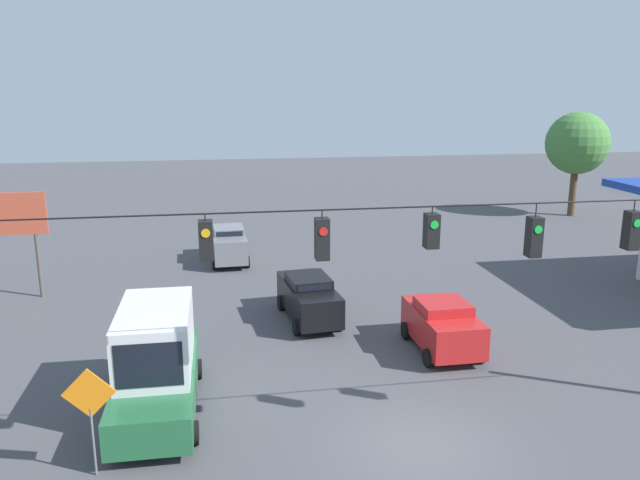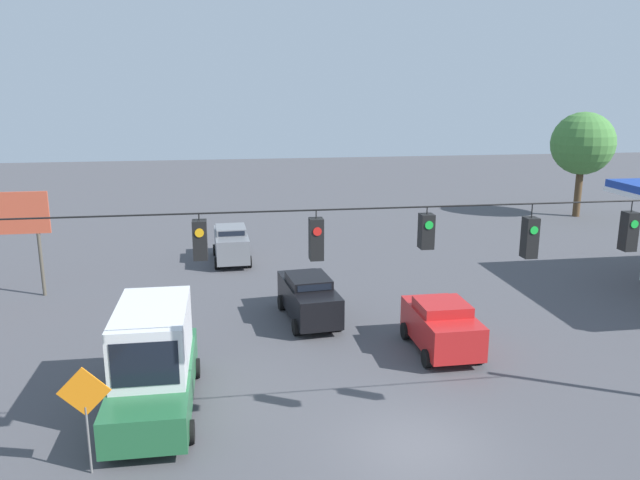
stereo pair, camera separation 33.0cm
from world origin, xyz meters
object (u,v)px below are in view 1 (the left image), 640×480
at_px(traffic_cone_second, 169,366).
at_px(sedan_red_crossing_near, 442,325).
at_px(box_truck_green_parked_shoulder, 156,361).
at_px(overhead_signal_span, 431,279).
at_px(roadside_billboard, 3,222).
at_px(sedan_black_withflow_mid, 309,297).
at_px(work_zone_sign, 90,401).
at_px(traffic_cone_third, 179,327).
at_px(traffic_cone_nearest, 160,415).
at_px(tree_horizon_left, 577,144).
at_px(sedan_grey_withflow_far, 229,244).

bearing_deg(traffic_cone_second, sedan_red_crossing_near, -177.51).
relative_size(box_truck_green_parked_shoulder, traffic_cone_second, 9.44).
relative_size(box_truck_green_parked_shoulder, sedan_red_crossing_near, 1.57).
xyz_separation_m(overhead_signal_span, roadside_billboard, (14.46, -14.87, -1.20)).
distance_m(sedan_black_withflow_mid, sedan_red_crossing_near, 5.75).
bearing_deg(work_zone_sign, traffic_cone_third, -100.05).
relative_size(box_truck_green_parked_shoulder, traffic_cone_nearest, 9.44).
relative_size(sedan_red_crossing_near, traffic_cone_third, 6.01).
relative_size(traffic_cone_second, tree_horizon_left, 0.08).
bearing_deg(overhead_signal_span, traffic_cone_nearest, -19.45).
bearing_deg(roadside_billboard, sedan_grey_withflow_far, -155.41).
bearing_deg(sedan_red_crossing_near, sedan_grey_withflow_far, -61.22).
bearing_deg(tree_horizon_left, overhead_signal_span, 53.20).
relative_size(sedan_black_withflow_mid, sedan_red_crossing_near, 1.20).
distance_m(traffic_cone_second, roadside_billboard, 12.30).
bearing_deg(sedan_grey_withflow_far, overhead_signal_span, 103.20).
height_order(traffic_cone_nearest, roadside_billboard, roadside_billboard).
distance_m(traffic_cone_nearest, traffic_cone_third, 6.68).
height_order(sedan_black_withflow_mid, sedan_red_crossing_near, sedan_black_withflow_mid).
bearing_deg(roadside_billboard, overhead_signal_span, 134.20).
bearing_deg(traffic_cone_third, sedan_grey_withflow_far, -102.09).
distance_m(overhead_signal_span, roadside_billboard, 20.78).
bearing_deg(work_zone_sign, overhead_signal_span, 177.56).
bearing_deg(work_zone_sign, sedan_grey_withflow_far, -101.15).
bearing_deg(traffic_cone_second, sedan_black_withflow_mid, -141.54).
height_order(box_truck_green_parked_shoulder, sedan_black_withflow_mid, box_truck_green_parked_shoulder).
distance_m(sedan_red_crossing_near, tree_horizon_left, 28.76).
bearing_deg(overhead_signal_span, tree_horizon_left, -126.80).
height_order(overhead_signal_span, traffic_cone_nearest, overhead_signal_span).
height_order(sedan_black_withflow_mid, traffic_cone_nearest, sedan_black_withflow_mid).
height_order(sedan_grey_withflow_far, tree_horizon_left, tree_horizon_left).
height_order(overhead_signal_span, sedan_grey_withflow_far, overhead_signal_span).
bearing_deg(overhead_signal_span, sedan_grey_withflow_far, -76.80).
xyz_separation_m(sedan_red_crossing_near, traffic_cone_second, (9.63, 0.42, -0.65)).
relative_size(overhead_signal_span, sedan_grey_withflow_far, 5.19).
bearing_deg(work_zone_sign, sedan_black_withflow_mid, -125.08).
xyz_separation_m(overhead_signal_span, sedan_grey_withflow_far, (4.55, -19.40, -3.70)).
height_order(sedan_black_withflow_mid, work_zone_sign, work_zone_sign).
bearing_deg(traffic_cone_third, roadside_billboard, -36.67).
xyz_separation_m(box_truck_green_parked_shoulder, work_zone_sign, (1.27, 3.13, 0.48)).
distance_m(overhead_signal_span, work_zone_sign, 8.75).
distance_m(sedan_red_crossing_near, traffic_cone_third, 9.97).
xyz_separation_m(sedan_red_crossing_near, work_zone_sign, (11.04, 5.78, 1.01)).
height_order(roadside_billboard, tree_horizon_left, tree_horizon_left).
height_order(traffic_cone_nearest, tree_horizon_left, tree_horizon_left).
height_order(sedan_red_crossing_near, traffic_cone_second, sedan_red_crossing_near).
relative_size(traffic_cone_third, work_zone_sign, 0.23).
bearing_deg(traffic_cone_nearest, traffic_cone_second, -90.79).
bearing_deg(sedan_red_crossing_near, tree_horizon_left, -129.80).
distance_m(sedan_grey_withflow_far, roadside_billboard, 11.18).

